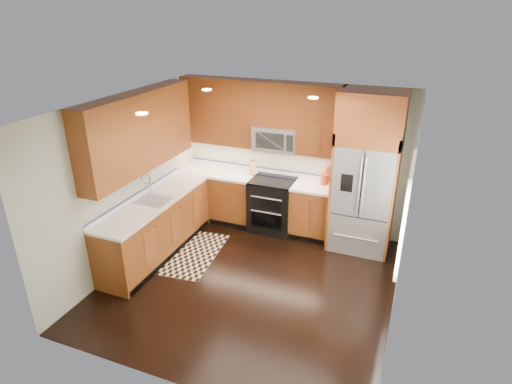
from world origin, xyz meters
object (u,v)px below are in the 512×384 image
at_px(refrigerator, 366,173).
at_px(rug, 191,253).
at_px(knife_block, 253,168).
at_px(utensil_crock, 324,177).
at_px(range, 273,205).

relative_size(refrigerator, rug, 1.83).
height_order(knife_block, utensil_crock, utensil_crock).
bearing_deg(knife_block, utensil_crock, 0.40).
xyz_separation_m(range, refrigerator, (1.55, -0.04, 0.83)).
bearing_deg(refrigerator, rug, -153.11).
bearing_deg(refrigerator, range, 178.60).
distance_m(range, refrigerator, 1.76).
height_order(refrigerator, utensil_crock, refrigerator).
xyz_separation_m(rug, knife_block, (0.51, 1.45, 1.05)).
bearing_deg(knife_block, range, -17.98).
height_order(range, knife_block, knife_block).
xyz_separation_m(range, rug, (-0.95, -1.31, -0.46)).
relative_size(refrigerator, knife_block, 9.21).
relative_size(range, knife_block, 3.35).
distance_m(range, knife_block, 0.75).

